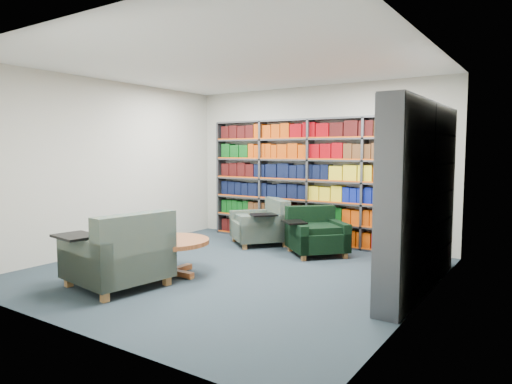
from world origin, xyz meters
The scene contains 7 objects.
room_shell centered at (0.00, 0.00, 1.40)m, with size 5.02×5.02×2.82m.
bookshelf_back centered at (0.00, 2.34, 1.10)m, with size 4.00×0.28×2.20m.
bookshelf_right centered at (2.34, 0.60, 1.10)m, with size 0.28×2.50×2.20m.
chair_teal_left centered at (-0.64, 1.80, 0.32)m, with size 1.23×1.23×0.80m.
chair_green_right centered at (0.47, 1.61, 0.30)m, with size 1.16×1.16×0.75m.
chair_teal_front centered at (-0.66, -1.34, 0.38)m, with size 1.16×1.28×0.93m.
coffee_table centered at (-0.56, -0.60, 0.38)m, with size 1.02×1.02×0.72m.
Camera 1 is at (3.69, -4.94, 1.66)m, focal length 32.00 mm.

